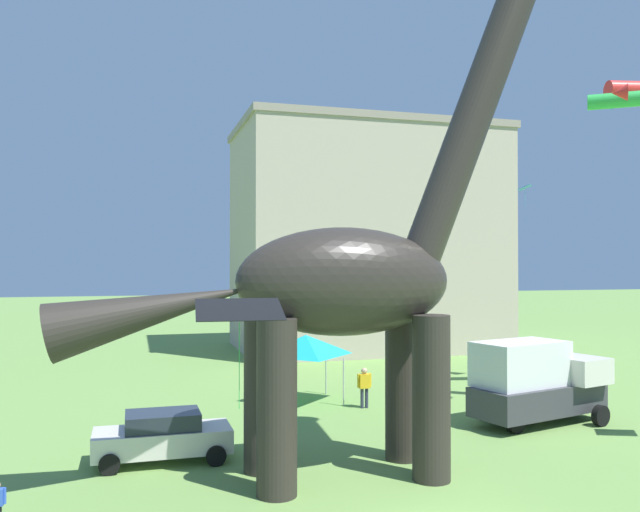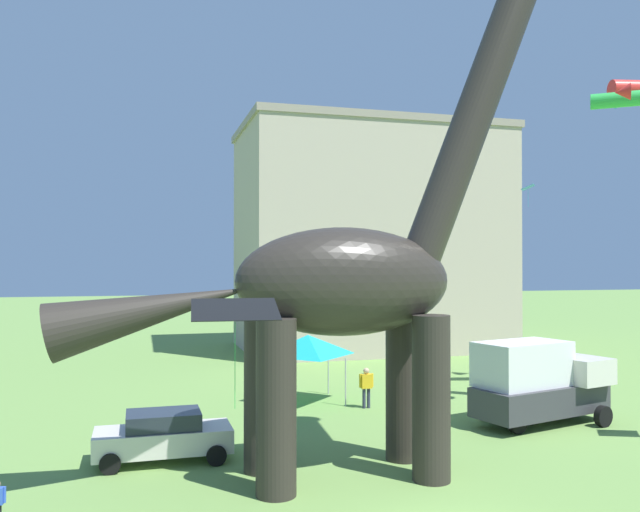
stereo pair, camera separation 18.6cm
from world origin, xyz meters
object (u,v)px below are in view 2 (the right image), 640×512
at_px(kite_far_left, 235,310).
at_px(kite_trailing, 621,98).
at_px(festival_canopy_tent, 308,345).
at_px(kite_far_right, 528,188).
at_px(parked_box_truck, 538,381).
at_px(person_photographer, 366,384).
at_px(kite_near_low, 639,92).
at_px(dinosaur_sculpture, 342,282).
at_px(parked_sedan_left, 163,435).

distance_m(kite_far_left, kite_trailing, 21.94).
distance_m(festival_canopy_tent, kite_far_right, 13.63).
bearing_deg(festival_canopy_tent, kite_far_right, 0.43).
relative_size(parked_box_truck, kite_far_right, 5.34).
xyz_separation_m(festival_canopy_tent, kite_far_right, (11.40, 0.09, 7.48)).
height_order(parked_box_truck, person_photographer, parked_box_truck).
bearing_deg(kite_near_low, kite_far_left, -146.49).
xyz_separation_m(kite_trailing, kite_far_right, (-0.37, 6.07, -3.01)).
distance_m(dinosaur_sculpture, parked_box_truck, 10.71).
bearing_deg(parked_sedan_left, dinosaur_sculpture, -30.22).
relative_size(kite_far_left, kite_near_low, 0.59).
distance_m(person_photographer, kite_far_left, 17.38).
bearing_deg(person_photographer, parked_box_truck, 140.43).
bearing_deg(kite_trailing, parked_box_truck, -175.31).
bearing_deg(kite_far_right, kite_far_left, -135.08).
bearing_deg(parked_box_truck, kite_far_left, -156.00).
relative_size(parked_box_truck, kite_far_left, 3.12).
bearing_deg(kite_trailing, parked_sedan_left, -175.80).
bearing_deg(kite_far_left, dinosaur_sculpture, 58.76).
xyz_separation_m(parked_box_truck, kite_far_left, (-13.22, -10.58, 3.73)).
bearing_deg(kite_near_low, dinosaur_sculpture, -157.00).
bearing_deg(parked_sedan_left, kite_far_right, 22.00).
bearing_deg(kite_near_low, kite_trailing, -140.28).
distance_m(parked_box_truck, kite_near_low, 15.24).
distance_m(festival_canopy_tent, kite_far_left, 18.05).
bearing_deg(kite_trailing, dinosaur_sculpture, -162.52).
height_order(kite_far_left, kite_trailing, kite_trailing).
distance_m(person_photographer, kite_far_right, 13.09).
relative_size(person_photographer, kite_far_left, 0.91).
bearing_deg(kite_trailing, festival_canopy_tent, 153.05).
xyz_separation_m(kite_far_left, kite_far_right, (17.04, 16.99, 4.65)).
bearing_deg(kite_near_low, kite_far_right, 142.16).
bearing_deg(kite_far_right, parked_box_truck, -120.79).
relative_size(parked_box_truck, festival_canopy_tent, 1.89).
bearing_deg(kite_far_right, kite_trailing, -86.48).
relative_size(parked_sedan_left, kite_trailing, 1.76).
xyz_separation_m(person_photographer, kite_far_left, (-7.73, -14.95, 4.33)).
distance_m(parked_sedan_left, kite_near_low, 26.11).
bearing_deg(person_photographer, dinosaur_sculpture, 65.05).
relative_size(person_photographer, kite_near_low, 0.53).
bearing_deg(parked_sedan_left, person_photographer, 31.43).
relative_size(kite_trailing, kite_near_low, 0.74).
distance_m(dinosaur_sculpture, kite_far_right, 17.10).
height_order(parked_box_truck, kite_near_low, kite_near_low).
xyz_separation_m(parked_sedan_left, kite_near_low, (21.92, 4.33, 13.51)).
distance_m(parked_box_truck, kite_far_left, 17.33).
relative_size(parked_sedan_left, kite_near_low, 1.30).
relative_size(festival_canopy_tent, kite_far_left, 1.65).
xyz_separation_m(person_photographer, kite_near_low, (13.28, -1.04, 13.27)).
height_order(parked_sedan_left, kite_trailing, kite_trailing).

